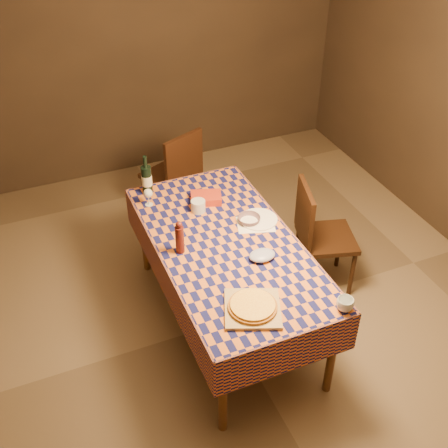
# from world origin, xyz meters

# --- Properties ---
(room) EXTENTS (5.00, 5.10, 2.70)m
(room) POSITION_xyz_m (0.00, 0.00, 1.35)
(room) COLOR brown
(room) RESTS_ON ground
(dining_table) EXTENTS (0.94, 1.84, 0.77)m
(dining_table) POSITION_xyz_m (0.00, 0.00, 0.69)
(dining_table) COLOR brown
(dining_table) RESTS_ON ground
(cutting_board) EXTENTS (0.43, 0.43, 0.02)m
(cutting_board) POSITION_xyz_m (-0.11, -0.64, 0.78)
(cutting_board) COLOR #A7874E
(cutting_board) RESTS_ON dining_table
(pizza) EXTENTS (0.34, 0.34, 0.03)m
(pizza) POSITION_xyz_m (-0.11, -0.64, 0.80)
(pizza) COLOR #9F5C1A
(pizza) RESTS_ON cutting_board
(pepper_mill) EXTENTS (0.07, 0.07, 0.25)m
(pepper_mill) POSITION_xyz_m (-0.32, 0.04, 0.89)
(pepper_mill) COLOR #4A1511
(pepper_mill) RESTS_ON dining_table
(bowl) EXTENTS (0.21, 0.21, 0.05)m
(bowl) POSITION_xyz_m (0.24, 0.16, 0.80)
(bowl) COLOR #654B54
(bowl) RESTS_ON dining_table
(wine_glass) EXTENTS (0.07, 0.07, 0.14)m
(wine_glass) POSITION_xyz_m (-0.36, 0.65, 0.87)
(wine_glass) COLOR silver
(wine_glass) RESTS_ON dining_table
(wine_bottle) EXTENTS (0.11, 0.11, 0.32)m
(wine_bottle) POSITION_xyz_m (-0.32, 0.81, 0.89)
(wine_bottle) COLOR black
(wine_bottle) RESTS_ON dining_table
(deli_tub) EXTENTS (0.13, 0.13, 0.09)m
(deli_tub) POSITION_xyz_m (-0.04, 0.43, 0.81)
(deli_tub) COLOR silver
(deli_tub) RESTS_ON dining_table
(takeout_container) EXTENTS (0.27, 0.22, 0.06)m
(takeout_container) POSITION_xyz_m (0.06, 0.53, 0.80)
(takeout_container) COLOR #AF2D17
(takeout_container) RESTS_ON dining_table
(white_plate) EXTENTS (0.30, 0.30, 0.02)m
(white_plate) POSITION_xyz_m (0.31, 0.15, 0.78)
(white_plate) COLOR white
(white_plate) RESTS_ON dining_table
(tumbler) EXTENTS (0.11, 0.11, 0.08)m
(tumbler) POSITION_xyz_m (0.40, -0.85, 0.81)
(tumbler) COLOR silver
(tumbler) RESTS_ON dining_table
(flour_patch) EXTENTS (0.31, 0.27, 0.00)m
(flour_patch) POSITION_xyz_m (0.27, 0.12, 0.77)
(flour_patch) COLOR white
(flour_patch) RESTS_ON dining_table
(flour_bag) EXTENTS (0.20, 0.17, 0.05)m
(flour_bag) POSITION_xyz_m (0.15, -0.24, 0.80)
(flour_bag) COLOR #9299BC
(flour_bag) RESTS_ON dining_table
(chair_far) EXTENTS (0.55, 0.56, 0.93)m
(chair_far) POSITION_xyz_m (0.10, 1.40, 0.52)
(chair_far) COLOR black
(chair_far) RESTS_ON ground
(chair_right) EXTENTS (0.53, 0.52, 0.93)m
(chair_right) POSITION_xyz_m (0.82, 0.14, 0.52)
(chair_right) COLOR black
(chair_right) RESTS_ON ground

